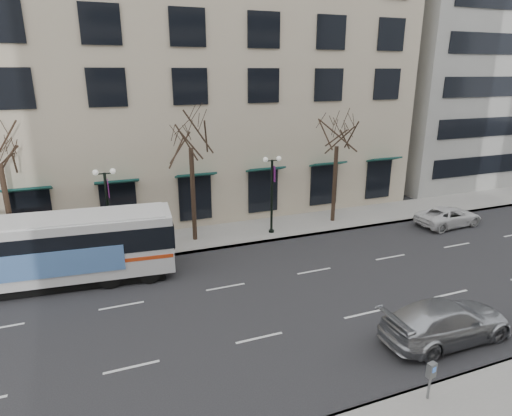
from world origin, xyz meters
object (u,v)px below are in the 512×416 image
tree_far_right (338,132)px  white_pickup (449,216)px  silver_car (446,321)px  lamp_post_right (272,191)px  city_bus (41,250)px  lamp_post_left (108,208)px  tree_far_mid (190,132)px  pay_station (431,373)px

tree_far_right → white_pickup: tree_far_right is taller
silver_car → tree_far_right: bearing=-12.6°
tree_far_right → white_pickup: 9.85m
tree_far_right → silver_car: (-3.06, -13.82, -5.61)m
lamp_post_right → silver_car: bearing=-81.7°
city_bus → silver_car: city_bus is taller
white_pickup → tree_far_right: bearing=60.9°
silver_car → white_pickup: bearing=-44.8°
lamp_post_left → white_pickup: (22.20, -2.86, -2.28)m
silver_car → white_pickup: silver_car is taller
tree_far_mid → city_bus: bearing=-160.2°
tree_far_right → lamp_post_right: size_ratio=1.55×
city_bus → tree_far_mid: bearing=24.8°
silver_car → lamp_post_right: bearing=8.2°
tree_far_right → white_pickup: bearing=-25.7°
tree_far_mid → pay_station: 17.75m
tree_far_mid → lamp_post_left: (-4.99, -0.60, -3.96)m
lamp_post_left → white_pickup: bearing=-7.4°
tree_far_right → lamp_post_right: (-4.99, -0.60, -3.48)m
silver_car → pay_station: (-3.13, -2.52, 0.32)m
tree_far_mid → tree_far_right: (10.00, -0.00, -0.48)m
tree_far_right → pay_station: (-6.19, -16.34, -5.29)m
lamp_post_left → city_bus: bearing=-144.5°
tree_far_mid → white_pickup: tree_far_mid is taller
tree_far_mid → silver_car: bearing=-63.3°
white_pickup → pay_station: size_ratio=3.55×
silver_car → white_pickup: size_ratio=1.16×
city_bus → silver_car: size_ratio=2.35×
lamp_post_left → pay_station: size_ratio=3.86×
lamp_post_left → pay_station: (8.80, -15.74, -1.82)m
lamp_post_right → pay_station: bearing=-94.4°
pay_station → white_pickup: bearing=35.5°
tree_far_mid → lamp_post_right: 6.41m
tree_far_right → lamp_post_left: (-14.99, -0.60, -3.48)m
lamp_post_right → white_pickup: 12.73m
city_bus → pay_station: size_ratio=9.73×
lamp_post_right → tree_far_mid: bearing=173.2°
city_bus → white_pickup: city_bus is taller
tree_far_mid → white_pickup: bearing=-11.4°
white_pickup → pay_station: pay_station is taller
tree_far_mid → silver_car: (6.94, -13.82, -6.10)m
city_bus → silver_car: 18.77m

